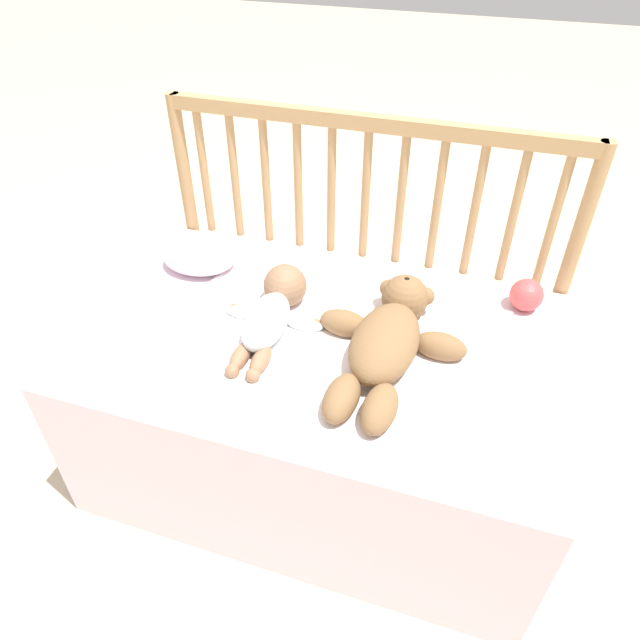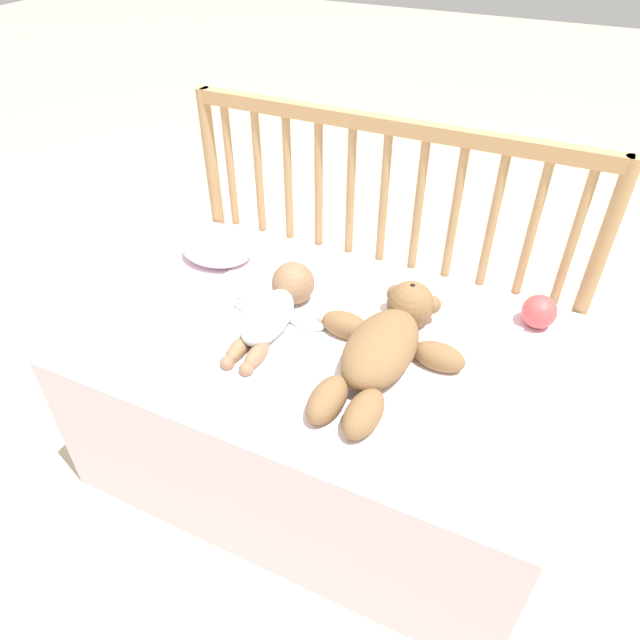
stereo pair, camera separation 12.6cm
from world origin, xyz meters
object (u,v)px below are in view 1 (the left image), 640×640
(baby, at_px, (272,311))
(toy_ball, at_px, (526,295))
(teddy_bear, at_px, (387,340))
(small_pillow, at_px, (199,257))

(baby, height_order, toy_ball, baby)
(teddy_bear, relative_size, small_pillow, 2.28)
(toy_ball, distance_m, small_pillow, 0.84)
(teddy_bear, distance_m, toy_ball, 0.39)
(teddy_bear, xyz_separation_m, toy_ball, (0.28, 0.27, -0.01))
(toy_ball, relative_size, small_pillow, 0.40)
(baby, relative_size, small_pillow, 1.72)
(teddy_bear, relative_size, toy_ball, 5.77)
(baby, bearing_deg, teddy_bear, -4.66)
(teddy_bear, bearing_deg, small_pillow, 160.59)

